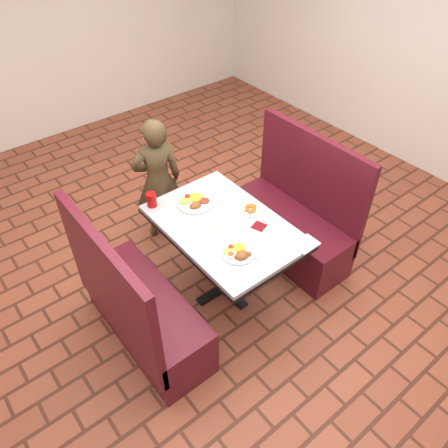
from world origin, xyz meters
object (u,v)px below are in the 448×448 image
(booth_bench_right, at_px, (292,223))
(diner_person, at_px, (158,181))
(near_dinner_plate, at_px, (238,251))
(far_dinner_plate, at_px, (195,200))
(booth_bench_left, at_px, (140,311))
(dining_table, at_px, (224,233))
(red_tumbler, at_px, (152,200))
(plantain_plate, at_px, (251,209))

(booth_bench_right, distance_m, diner_person, 1.29)
(near_dinner_plate, height_order, far_dinner_plate, same)
(near_dinner_plate, distance_m, far_dinner_plate, 0.67)
(booth_bench_left, xyz_separation_m, booth_bench_right, (1.60, 0.00, 0.00))
(dining_table, bearing_deg, diner_person, 90.08)
(booth_bench_left, distance_m, red_tumbler, 0.87)
(booth_bench_right, bearing_deg, red_tumbler, 154.14)
(near_dinner_plate, bearing_deg, booth_bench_right, 18.83)
(plantain_plate, bearing_deg, booth_bench_right, 0.50)
(diner_person, bearing_deg, plantain_plate, 122.73)
(near_dinner_plate, bearing_deg, dining_table, 68.64)
(plantain_plate, xyz_separation_m, red_tumbler, (-0.58, 0.54, 0.05))
(red_tumbler, bearing_deg, dining_table, -60.08)
(diner_person, height_order, red_tumbler, diner_person)
(booth_bench_left, height_order, near_dinner_plate, booth_bench_left)
(near_dinner_plate, bearing_deg, booth_bench_left, 155.06)
(far_dinner_plate, bearing_deg, dining_table, -86.25)
(booth_bench_right, relative_size, diner_person, 0.97)
(booth_bench_right, bearing_deg, dining_table, 180.00)
(dining_table, bearing_deg, booth_bench_right, 0.00)
(near_dinner_plate, distance_m, plantain_plate, 0.50)
(dining_table, height_order, plantain_plate, plantain_plate)
(dining_table, xyz_separation_m, booth_bench_left, (-0.80, 0.00, -0.32))
(diner_person, distance_m, near_dinner_plate, 1.30)
(red_tumbler, bearing_deg, plantain_plate, -43.25)
(booth_bench_right, relative_size, far_dinner_plate, 4.01)
(red_tumbler, bearing_deg, diner_person, 54.48)
(plantain_plate, distance_m, red_tumbler, 0.79)
(diner_person, distance_m, plantain_plate, 1.02)
(plantain_plate, bearing_deg, red_tumbler, 136.75)
(far_dinner_plate, height_order, red_tumbler, red_tumbler)
(red_tumbler, bearing_deg, near_dinner_plate, -77.66)
(far_dinner_plate, xyz_separation_m, plantain_plate, (0.29, -0.36, -0.02))
(booth_bench_right, xyz_separation_m, plantain_plate, (-0.53, -0.00, 0.43))
(diner_person, height_order, far_dinner_plate, diner_person)
(booth_bench_left, bearing_deg, diner_person, 50.52)
(dining_table, height_order, near_dinner_plate, near_dinner_plate)
(booth_bench_left, bearing_deg, red_tumbler, 47.64)
(booth_bench_right, relative_size, red_tumbler, 10.05)
(near_dinner_plate, height_order, plantain_plate, near_dinner_plate)
(booth_bench_left, xyz_separation_m, red_tumbler, (0.49, 0.54, 0.48))
(diner_person, height_order, near_dinner_plate, diner_person)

